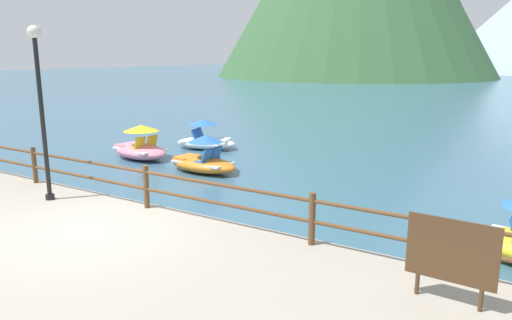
{
  "coord_description": "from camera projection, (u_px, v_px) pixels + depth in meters",
  "views": [
    {
      "loc": [
        7.29,
        -5.74,
        3.7
      ],
      "look_at": [
        0.69,
        5.0,
        0.9
      ],
      "focal_mm": 33.52,
      "sensor_mm": 36.0,
      "label": 1
    }
  ],
  "objects": [
    {
      "name": "ground_plane",
      "position": [
        455.0,
        96.0,
        42.57
      ],
      "size": [
        200.0,
        200.0,
        0.0
      ],
      "primitive_type": "plane",
      "color": "#38607A"
    },
    {
      "name": "dock_railing",
      "position": [
        146.0,
        182.0,
        10.38
      ],
      "size": [
        23.92,
        0.12,
        0.95
      ],
      "color": "brown",
      "rests_on": "promenade_dock"
    },
    {
      "name": "lamp_post",
      "position": [
        40.0,
        97.0,
        10.59
      ],
      "size": [
        0.28,
        0.28,
        3.91
      ],
      "color": "black",
      "rests_on": "promenade_dock"
    },
    {
      "name": "sign_board",
      "position": [
        452.0,
        252.0,
        6.34
      ],
      "size": [
        1.18,
        0.11,
        1.19
      ],
      "color": "silver",
      "rests_on": "promenade_dock"
    },
    {
      "name": "pedal_boat_0",
      "position": [
        206.0,
        140.0,
        19.0
      ],
      "size": [
        2.66,
        1.81,
        1.18
      ],
      "color": "white",
      "rests_on": "ground"
    },
    {
      "name": "pedal_boat_2",
      "position": [
        203.0,
        160.0,
        15.26
      ],
      "size": [
        2.49,
        1.27,
        1.21
      ],
      "color": "orange",
      "rests_on": "ground"
    },
    {
      "name": "pedal_boat_3",
      "position": [
        140.0,
        147.0,
        17.2
      ],
      "size": [
        2.62,
        1.69,
        1.24
      ],
      "color": "pink",
      "rests_on": "ground"
    }
  ]
}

